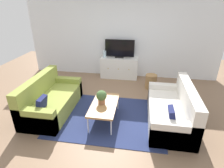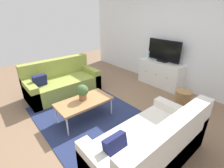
{
  "view_description": "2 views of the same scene",
  "coord_description": "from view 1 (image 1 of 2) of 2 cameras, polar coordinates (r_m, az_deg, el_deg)",
  "views": [
    {
      "loc": [
        0.66,
        -3.68,
        2.53
      ],
      "look_at": [
        0.0,
        0.4,
        0.6
      ],
      "focal_mm": 29.79,
      "sensor_mm": 36.0,
      "label": 1
    },
    {
      "loc": [
        2.37,
        -1.63,
        2.02
      ],
      "look_at": [
        0.0,
        0.4,
        0.6
      ],
      "focal_mm": 26.15,
      "sensor_mm": 36.0,
      "label": 2
    }
  ],
  "objects": [
    {
      "name": "ground_plane",
      "position": [
        4.51,
        -0.81,
        -9.05
      ],
      "size": [
        10.0,
        10.0,
        0.0
      ],
      "primitive_type": "plane",
      "color": "#84664C"
    },
    {
      "name": "wall_back",
      "position": [
        6.38,
        3.19,
        14.33
      ],
      "size": [
        6.4,
        0.12,
        2.7
      ],
      "primitive_type": "cube",
      "color": "white",
      "rests_on": "ground_plane"
    },
    {
      "name": "tv_console",
      "position": [
        6.38,
        2.24,
        5.04
      ],
      "size": [
        1.24,
        0.47,
        0.7
      ],
      "color": "white",
      "rests_on": "ground_plane"
    },
    {
      "name": "coffee_table",
      "position": [
        4.1,
        -2.42,
        -6.51
      ],
      "size": [
        0.55,
        1.07,
        0.42
      ],
      "color": "#A37547",
      "rests_on": "ground_plane"
    },
    {
      "name": "couch_right_side",
      "position": [
        4.3,
        18.39,
        -7.96
      ],
      "size": [
        0.88,
        1.78,
        0.86
      ],
      "color": "silver",
      "rests_on": "ground_plane"
    },
    {
      "name": "wicker_basket",
      "position": [
        5.76,
        11.85,
        0.75
      ],
      "size": [
        0.34,
        0.34,
        0.43
      ],
      "primitive_type": "cylinder",
      "color": "#9E7547",
      "rests_on": "ground_plane"
    },
    {
      "name": "potted_plant",
      "position": [
        4.02,
        -3.24,
        -3.86
      ],
      "size": [
        0.23,
        0.23,
        0.31
      ],
      "color": "#936042",
      "rests_on": "coffee_table"
    },
    {
      "name": "couch_left_side",
      "position": [
        4.72,
        -18.63,
        -4.87
      ],
      "size": [
        0.88,
        1.78,
        0.86
      ],
      "color": "olive",
      "rests_on": "ground_plane"
    },
    {
      "name": "area_rug",
      "position": [
        4.39,
        -1.15,
        -10.06
      ],
      "size": [
        2.5,
        1.9,
        0.01
      ],
      "primitive_type": "cube",
      "color": "navy",
      "rests_on": "ground_plane"
    },
    {
      "name": "flat_screen_tv",
      "position": [
        6.2,
        2.36,
        10.75
      ],
      "size": [
        0.96,
        0.16,
        0.6
      ],
      "color": "black",
      "rests_on": "tv_console"
    },
    {
      "name": "glass_vase",
      "position": [
        6.31,
        -2.28,
        9.25
      ],
      "size": [
        0.11,
        0.11,
        0.22
      ],
      "primitive_type": "cylinder",
      "color": "silver",
      "rests_on": "tv_console"
    }
  ]
}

